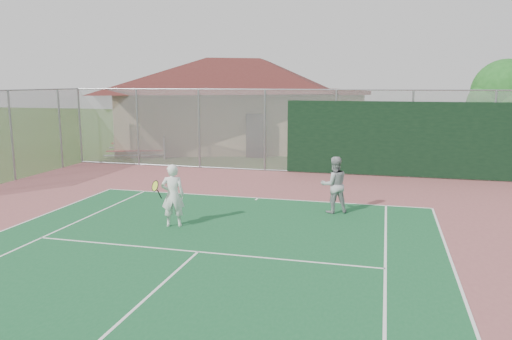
{
  "coord_description": "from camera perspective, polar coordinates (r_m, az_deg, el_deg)",
  "views": [
    {
      "loc": [
        3.99,
        -3.71,
        3.82
      ],
      "look_at": [
        0.64,
        9.16,
        1.46
      ],
      "focal_mm": 35.0,
      "sensor_mm": 36.0,
      "label": 1
    }
  ],
  "objects": [
    {
      "name": "back_fence",
      "position": [
        20.89,
        9.34,
        4.02
      ],
      "size": [
        20.08,
        0.11,
        3.53
      ],
      "color": "gray",
      "rests_on": "ground"
    },
    {
      "name": "side_fence_left",
      "position": [
        21.51,
        -26.15,
        3.51
      ],
      "size": [
        0.08,
        9.0,
        3.5
      ],
      "color": "gray",
      "rests_on": "ground"
    },
    {
      "name": "clubhouse",
      "position": [
        29.79,
        -1.99,
        8.65
      ],
      "size": [
        16.23,
        13.13,
        6.08
      ],
      "rotation": [
        0.0,
        0.0,
        0.3
      ],
      "color": "tan",
      "rests_on": "ground"
    },
    {
      "name": "bleachers",
      "position": [
        26.59,
        -13.11,
        2.78
      ],
      "size": [
        3.46,
        2.68,
        1.07
      ],
      "rotation": [
        0.0,
        0.0,
        0.39
      ],
      "color": "#A92E27",
      "rests_on": "ground"
    },
    {
      "name": "tree",
      "position": [
        25.09,
        26.8,
        7.66
      ],
      "size": [
        3.53,
        3.34,
        4.92
      ],
      "color": "#3E2516",
      "rests_on": "ground"
    },
    {
      "name": "player_white_front",
      "position": [
        13.36,
        -9.52,
        -2.94
      ],
      "size": [
        0.91,
        0.78,
        1.68
      ],
      "rotation": [
        0.0,
        0.0,
        3.46
      ],
      "color": "white",
      "rests_on": "ground"
    },
    {
      "name": "player_grey_back",
      "position": [
        14.75,
        8.92,
        -1.75
      ],
      "size": [
        0.99,
        0.9,
        1.66
      ],
      "rotation": [
        0.0,
        0.0,
        3.55
      ],
      "color": "#A1A3A6",
      "rests_on": "ground"
    }
  ]
}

